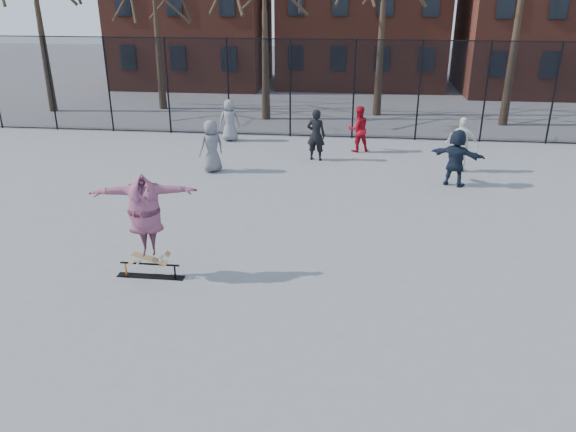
# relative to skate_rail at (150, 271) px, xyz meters

# --- Properties ---
(ground) EXTENTS (100.00, 100.00, 0.00)m
(ground) POSITION_rel_skate_rail_xyz_m (3.07, -0.35, -0.13)
(ground) COLOR slate
(skate_rail) EXTENTS (1.50, 0.23, 0.33)m
(skate_rail) POSITION_rel_skate_rail_xyz_m (0.00, 0.00, 0.00)
(skate_rail) COLOR black
(skate_rail) RESTS_ON ground
(skateboard) EXTENTS (0.84, 0.20, 0.10)m
(skateboard) POSITION_rel_skate_rail_xyz_m (0.02, 0.00, 0.25)
(skateboard) COLOR #9C713E
(skateboard) RESTS_ON skate_rail
(skater) EXTENTS (2.31, 1.07, 1.81)m
(skater) POSITION_rel_skate_rail_xyz_m (0.02, 0.00, 1.21)
(skater) COLOR #53378B
(skater) RESTS_ON skateboard
(bystander_grey) EXTENTS (1.03, 0.99, 1.78)m
(bystander_grey) POSITION_rel_skate_rail_xyz_m (-0.44, 7.54, 0.76)
(bystander_grey) COLOR #5D5C61
(bystander_grey) RESTS_ON ground
(bystander_black) EXTENTS (0.75, 0.57, 1.86)m
(bystander_black) POSITION_rel_skate_rail_xyz_m (2.98, 9.33, 0.80)
(bystander_black) COLOR black
(bystander_black) RESTS_ON ground
(bystander_red) EXTENTS (1.03, 0.93, 1.74)m
(bystander_red) POSITION_rel_skate_rail_xyz_m (4.50, 10.66, 0.74)
(bystander_red) COLOR #AC0F1C
(bystander_red) RESTS_ON ground
(bystander_white) EXTENTS (1.17, 0.68, 1.87)m
(bystander_white) POSITION_rel_skate_rail_xyz_m (7.98, 8.52, 0.81)
(bystander_white) COLOR white
(bystander_white) RESTS_ON ground
(bystander_navy) EXTENTS (1.76, 1.18, 1.82)m
(bystander_navy) POSITION_rel_skate_rail_xyz_m (7.57, 7.02, 0.78)
(bystander_navy) COLOR #17202F
(bystander_navy) RESTS_ON ground
(bystander_extra) EXTENTS (0.93, 0.72, 1.69)m
(bystander_extra) POSITION_rel_skate_rail_xyz_m (-0.70, 11.65, 0.72)
(bystander_extra) COLOR slate
(bystander_extra) RESTS_ON ground
(fence) EXTENTS (34.03, 0.07, 4.00)m
(fence) POSITION_rel_skate_rail_xyz_m (3.06, 12.65, 1.93)
(fence) COLOR black
(fence) RESTS_ON ground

